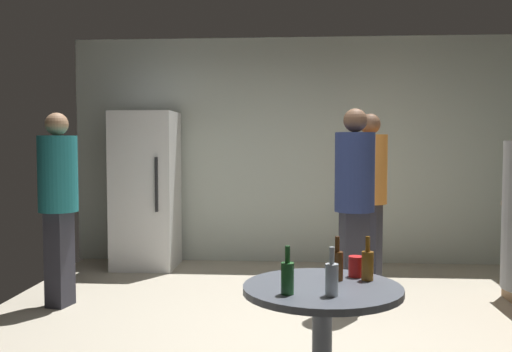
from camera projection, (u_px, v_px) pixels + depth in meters
name	position (u px, v px, depth m)	size (l,w,h in m)	color
ground_plane	(290.00, 341.00, 4.27)	(5.20, 5.20, 0.10)	#B2A893
wall_back	(293.00, 151.00, 6.80)	(5.32, 0.06, 2.70)	beige
refrigerator	(146.00, 190.00, 6.52)	(0.70, 0.68, 1.80)	white
foreground_table	(322.00, 306.00, 2.82)	(0.80, 0.80, 0.73)	#4C515B
beer_bottle_amber	(368.00, 264.00, 2.93)	(0.06, 0.06, 0.23)	#8C5919
beer_bottle_brown	(337.00, 264.00, 2.92)	(0.06, 0.06, 0.23)	#593314
beer_bottle_green	(288.00, 277.00, 2.66)	(0.06, 0.06, 0.23)	#26662D
beer_bottle_clear	(332.00, 278.00, 2.63)	(0.06, 0.06, 0.23)	silver
plastic_cup_red	(356.00, 266.00, 3.00)	(0.08, 0.08, 0.11)	red
person_in_navy_shirt	(354.00, 192.00, 4.83)	(0.42, 0.42, 1.74)	#2D2D38
person_in_orange_shirt	(369.00, 187.00, 5.50)	(0.46, 0.46, 1.73)	#2D2D38
person_in_teal_shirt	(58.00, 194.00, 4.95)	(0.40, 0.40, 1.71)	#2D2D38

